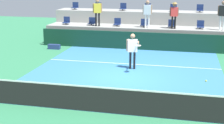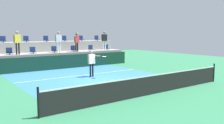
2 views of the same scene
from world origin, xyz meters
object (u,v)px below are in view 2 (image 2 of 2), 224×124
object	(u,v)px
stadium_chair_upper_far_right	(97,38)
spectator_in_white	(17,40)
stadium_chair_upper_center	(46,39)
stadium_chair_upper_right	(81,39)
stadium_chair_lower_left	(9,52)
spectator_in_grey	(104,39)
spectator_leaning_on_rail	(59,40)
stadium_chair_upper_mid_right	(64,39)
tennis_player	(92,60)
stadium_chair_lower_mid_right	(74,49)
tennis_ball	(180,65)
spectator_with_hat	(77,40)
stadium_chair_upper_left	(3,40)
stadium_chair_lower_far_right	(107,48)
stadium_chair_lower_right	(91,48)
stadium_chair_upper_mid_left	(26,39)
stadium_chair_lower_center	(54,50)
stadium_chair_lower_mid_left	(33,51)

from	to	relation	value
stadium_chair_upper_far_right	spectator_in_white	distance (m)	8.66
stadium_chair_upper_far_right	stadium_chair_upper_center	bearing A→B (deg)	180.00
stadium_chair_upper_right	spectator_in_white	bearing A→B (deg)	-161.58
stadium_chair_lower_left	spectator_in_grey	xyz separation A→B (m)	(8.33, -0.38, 0.87)
spectator_leaning_on_rail	stadium_chair_upper_mid_right	bearing A→B (deg)	55.13
stadium_chair_upper_center	tennis_player	bearing A→B (deg)	-88.44
stadium_chair_lower_mid_right	stadium_chair_upper_far_right	world-z (taller)	stadium_chair_upper_far_right
tennis_player	tennis_ball	distance (m)	5.52
stadium_chair_upper_center	stadium_chair_upper_mid_right	xyz separation A→B (m)	(1.77, 0.00, 0.00)
stadium_chair_upper_right	spectator_leaning_on_rail	distance (m)	3.95
tennis_player	spectator_with_hat	distance (m)	5.73
stadium_chair_upper_far_right	spectator_leaning_on_rail	size ratio (longest dim) A/B	0.30
stadium_chair_upper_left	stadium_chair_lower_left	bearing A→B (deg)	-88.72
stadium_chair_lower_far_right	spectator_leaning_on_rail	distance (m)	5.17
tennis_player	spectator_with_hat	world-z (taller)	spectator_with_hat
stadium_chair_lower_right	stadium_chair_upper_right	world-z (taller)	stadium_chair_upper_right
stadium_chair_lower_right	spectator_in_grey	size ratio (longest dim) A/B	0.29
stadium_chair_upper_center	tennis_player	world-z (taller)	stadium_chair_upper_center
stadium_chair_upper_mid_left	stadium_chair_upper_right	world-z (taller)	same
stadium_chair_lower_center	stadium_chair_lower_right	distance (m)	3.55
tennis_player	spectator_in_white	size ratio (longest dim) A/B	1.00
tennis_ball	stadium_chair_upper_far_right	bearing A→B (deg)	80.90
stadium_chair_upper_right	tennis_player	size ratio (longest dim) A/B	0.29
stadium_chair_lower_mid_right	stadium_chair_upper_far_right	size ratio (longest dim) A/B	1.00
stadium_chair_lower_center	spectator_in_grey	distance (m)	4.88
spectator_in_white	spectator_leaning_on_rail	size ratio (longest dim) A/B	1.02
stadium_chair_lower_right	spectator_in_grey	world-z (taller)	spectator_in_grey
stadium_chair_upper_left	spectator_in_white	world-z (taller)	spectator_in_white
stadium_chair_upper_mid_left	stadium_chair_upper_center	xyz separation A→B (m)	(1.74, 0.00, 0.00)
stadium_chair_lower_left	stadium_chair_lower_far_right	distance (m)	8.86
stadium_chair_upper_mid_left	spectator_in_grey	world-z (taller)	spectator_in_grey
stadium_chair_lower_far_right	tennis_player	size ratio (longest dim) A/B	0.29
stadium_chair_upper_mid_right	stadium_chair_lower_far_right	bearing A→B (deg)	-26.81
stadium_chair_lower_right	stadium_chair_upper_left	xyz separation A→B (m)	(-7.14, 1.80, 0.85)
stadium_chair_upper_mid_right	stadium_chair_upper_center	bearing A→B (deg)	180.00
stadium_chair_lower_right	stadium_chair_upper_left	distance (m)	7.41
stadium_chair_upper_mid_left	tennis_ball	world-z (taller)	stadium_chair_upper_mid_left
stadium_chair_upper_left	stadium_chair_upper_mid_left	xyz separation A→B (m)	(1.84, 0.00, 0.00)
stadium_chair_upper_left	stadium_chair_upper_mid_left	distance (m)	1.84
stadium_chair_lower_far_right	spectator_in_white	distance (m)	8.41
stadium_chair_upper_left	stadium_chair_upper_mid_left	bearing A→B (deg)	0.00
stadium_chair_lower_left	stadium_chair_lower_mid_right	distance (m)	5.31
stadium_chair_lower_center	spectator_leaning_on_rail	size ratio (longest dim) A/B	0.30
spectator_in_white	spectator_leaning_on_rail	world-z (taller)	spectator_in_white
tennis_ball	stadium_chair_lower_mid_left	bearing A→B (deg)	117.06
stadium_chair_lower_center	stadium_chair_upper_mid_right	bearing A→B (deg)	45.64
stadium_chair_lower_right	stadium_chair_lower_far_right	world-z (taller)	same
stadium_chair_lower_mid_right	tennis_player	size ratio (longest dim) A/B	0.29
stadium_chair_upper_mid_right	tennis_player	xyz separation A→B (m)	(-1.56, -7.53, -1.23)
stadium_chair_upper_center	tennis_player	size ratio (longest dim) A/B	0.29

